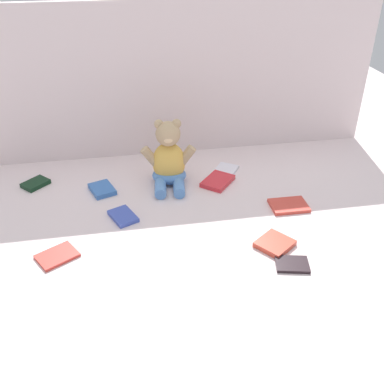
# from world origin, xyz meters

# --- Properties ---
(ground_plane) EXTENTS (3.20, 3.20, 0.00)m
(ground_plane) POSITION_xyz_m (0.00, 0.00, 0.00)
(ground_plane) COLOR silver
(backdrop_drape) EXTENTS (1.76, 0.03, 0.65)m
(backdrop_drape) POSITION_xyz_m (0.00, 0.44, 0.33)
(backdrop_drape) COLOR silver
(backdrop_drape) RESTS_ON ground_plane
(teddy_bear) EXTENTS (0.22, 0.20, 0.27)m
(teddy_bear) POSITION_xyz_m (-0.07, 0.15, 0.10)
(teddy_bear) COLOR #E5B24C
(teddy_bear) RESTS_ON ground_plane
(book_case_0) EXTENTS (0.14, 0.10, 0.01)m
(book_case_0) POSITION_xyz_m (0.34, -0.11, 0.01)
(book_case_0) COLOR #C83F33
(book_case_0) RESTS_ON ground_plane
(book_case_1) EXTENTS (0.11, 0.13, 0.02)m
(book_case_1) POSITION_xyz_m (-0.27, -0.07, 0.01)
(book_case_1) COLOR #3A4FAE
(book_case_1) RESTS_ON ground_plane
(book_case_2) EXTENTS (0.15, 0.16, 0.01)m
(book_case_2) POSITION_xyz_m (0.17, 0.19, 0.01)
(book_case_2) COLOR white
(book_case_2) RESTS_ON ground_plane
(book_case_3) EXTENTS (0.11, 0.09, 0.01)m
(book_case_3) POSITION_xyz_m (0.24, -0.42, 0.01)
(book_case_3) COLOR black
(book_case_3) RESTS_ON ground_plane
(book_case_4) EXTENTS (0.12, 0.12, 0.02)m
(book_case_4) POSITION_xyz_m (-0.60, 0.22, 0.01)
(book_case_4) COLOR black
(book_case_4) RESTS_ON ground_plane
(book_case_5) EXTENTS (0.15, 0.14, 0.01)m
(book_case_5) POSITION_xyz_m (-0.48, -0.25, 0.01)
(book_case_5) COLOR #C83930
(book_case_5) RESTS_ON ground_plane
(book_case_6) EXTENTS (0.11, 0.13, 0.02)m
(book_case_6) POSITION_xyz_m (-0.34, 0.13, 0.01)
(book_case_6) COLOR #3466B1
(book_case_6) RESTS_ON ground_plane
(book_case_7) EXTENTS (0.16, 0.16, 0.02)m
(book_case_7) POSITION_xyz_m (0.12, 0.11, 0.01)
(book_case_7) COLOR red
(book_case_7) RESTS_ON ground_plane
(book_case_8) EXTENTS (0.15, 0.14, 0.02)m
(book_case_8) POSITION_xyz_m (0.21, -0.32, 0.01)
(book_case_8) COLOR #C8412E
(book_case_8) RESTS_ON ground_plane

